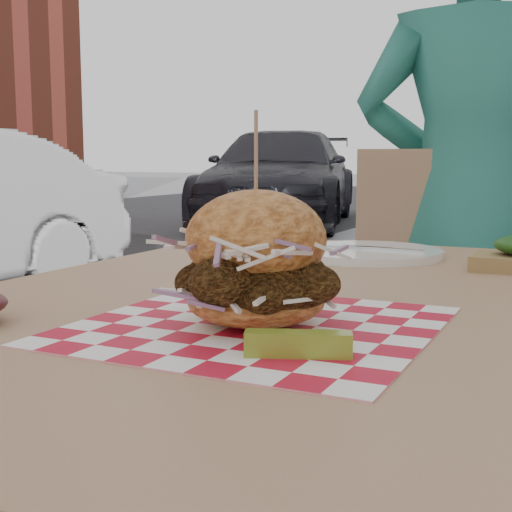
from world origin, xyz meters
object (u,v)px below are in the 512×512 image
object	(u,v)px
diner	(468,202)
sandwich	(256,267)
car_dark	(281,177)
patio_table	(281,350)
patio_chair	(419,308)

from	to	relation	value
diner	sandwich	size ratio (longest dim) A/B	7.31
car_dark	patio_table	size ratio (longest dim) A/B	3.80
diner	car_dark	size ratio (longest dim) A/B	0.36
patio_chair	diner	bearing A→B (deg)	47.43
patio_table	patio_chair	bearing A→B (deg)	91.34
patio_table	sandwich	xyz separation A→B (m)	(0.05, -0.19, 0.14)
diner	patio_chair	xyz separation A→B (m)	(-0.09, -0.15, -0.26)
diner	sandwich	world-z (taller)	diner
car_dark	diner	bearing A→B (deg)	-77.72
car_dark	patio_table	bearing A→B (deg)	-81.12
diner	patio_table	distance (m)	1.07
patio_chair	patio_table	bearing A→B (deg)	-101.11
car_dark	sandwich	distance (m)	9.30
patio_table	sandwich	size ratio (longest dim) A/B	5.40
diner	sandwich	bearing A→B (deg)	80.97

